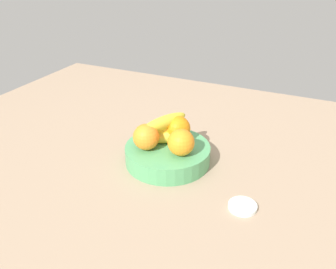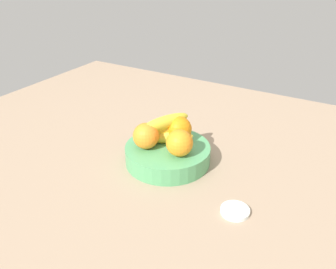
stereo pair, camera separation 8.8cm
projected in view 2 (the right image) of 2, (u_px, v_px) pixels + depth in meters
The scene contains 7 objects.
ground_plane at pixel (172, 162), 110.93cm from camera, with size 180.00×140.00×3.00cm, color #9D836A.
fruit_bowl at pixel (168, 154), 107.10cm from camera, with size 25.58×25.58×5.44cm, color #509F63.
orange_front_left at pixel (179, 143), 99.74cm from camera, with size 7.75×7.75×7.75cm, color orange.
orange_front_right at pixel (179, 129), 107.33cm from camera, with size 7.75×7.75×7.75cm, color orange.
orange_center at pixel (146, 136), 103.48cm from camera, with size 7.75×7.75×7.75cm, color orange.
banana_bunch at pixel (164, 129), 106.44cm from camera, with size 16.63×17.17×8.40cm.
jar_lid at pixel (235, 211), 87.50cm from camera, with size 7.24×7.24×1.06cm, color white.
Camera 2 is at (46.39, -81.53, 58.36)cm, focal length 37.93 mm.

